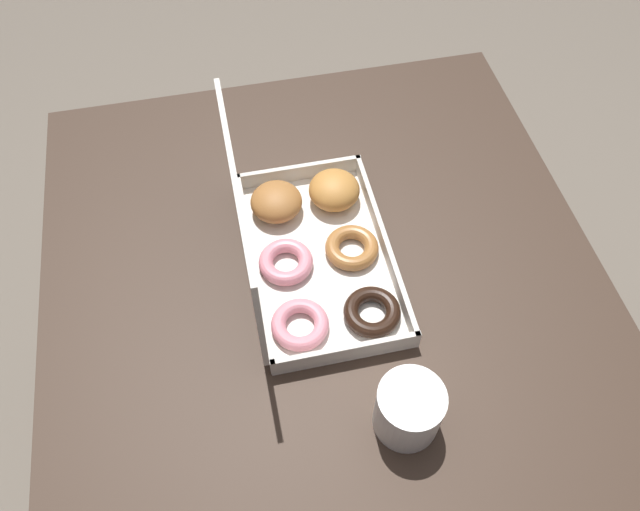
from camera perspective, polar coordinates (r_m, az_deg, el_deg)
name	(u,v)px	position (r m, az deg, el deg)	size (l,w,h in m)	color
ground_plane	(321,425)	(1.70, 0.10, -15.24)	(8.00, 8.00, 0.00)	#6B6054
dining_table	(322,302)	(1.12, 0.15, -4.27)	(0.93, 0.90, 0.76)	#38281E
donut_box	(303,239)	(0.99, -1.54, 1.49)	(0.37, 0.23, 0.25)	silver
coffee_mug	(409,409)	(0.86, 8.12, -13.73)	(0.09, 0.09, 0.09)	white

